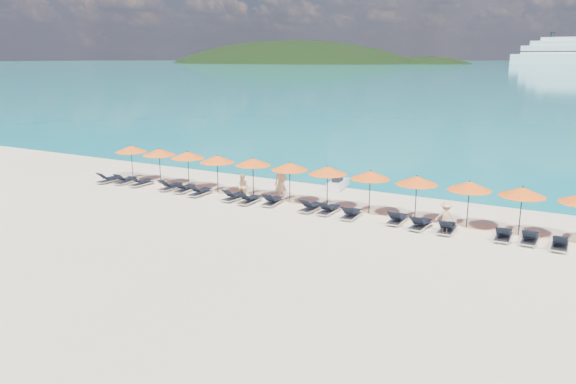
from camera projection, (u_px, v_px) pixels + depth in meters
The scene contains 36 objects.
ground at pixel (257, 230), 26.16m from camera, with size 1400.00×1400.00×0.00m, color beige.
headland_main at pixel (289, 98), 635.41m from camera, with size 374.00×242.00×126.50m.
headland_small at pixel (425, 99), 580.26m from camera, with size 162.00×126.00×85.50m.
jetski at pixel (338, 184), 34.26m from camera, with size 0.97×2.15×0.74m.
beachgoer_a at pixel (281, 184), 31.16m from camera, with size 0.70×0.46×1.92m, color tan.
beachgoer_b at pixel (243, 187), 31.62m from camera, with size 0.71×0.41×1.46m, color tan.
beachgoer_c at pixel (446, 217), 25.58m from camera, with size 0.97×0.45×1.50m, color tan.
umbrella_0 at pixel (131, 149), 36.53m from camera, with size 2.10×2.10×2.28m.
umbrella_1 at pixel (159, 152), 35.33m from camera, with size 2.10×2.10×2.28m.
umbrella_2 at pixel (188, 155), 34.30m from camera, with size 2.10×2.10×2.28m.
umbrella_3 at pixel (217, 159), 32.95m from camera, with size 2.10×2.10×2.28m.
umbrella_4 at pixel (253, 162), 32.07m from camera, with size 2.10×2.10×2.28m.
umbrella_5 at pixel (290, 166), 30.76m from camera, with size 2.10×2.10×2.28m.
umbrella_6 at pixel (328, 170), 29.67m from camera, with size 2.10×2.10×2.28m.
umbrella_7 at pixel (370, 175), 28.53m from camera, with size 2.10×2.10×2.28m.
umbrella_8 at pixel (417, 180), 27.31m from camera, with size 2.10×2.10×2.28m.
umbrella_9 at pixel (470, 186), 26.13m from camera, with size 2.10×2.10×2.28m.
umbrella_10 at pixel (523, 192), 24.99m from camera, with size 2.10×2.10×2.28m.
lounger_0 at pixel (109, 179), 35.92m from camera, with size 0.72×1.73×0.66m.
lounger_1 at pixel (125, 180), 35.59m from camera, with size 0.75×1.74×0.66m.
lounger_2 at pixel (141, 182), 35.01m from camera, with size 0.68×1.72×0.66m.
lounger_3 at pixel (170, 186), 33.94m from camera, with size 0.68×1.72×0.66m.
lounger_4 at pixel (185, 188), 33.39m from camera, with size 0.78×1.75×0.66m.
lounger_5 at pixel (200, 192), 32.59m from camera, with size 0.64×1.71×0.66m.
lounger_6 at pixel (234, 196), 31.48m from camera, with size 0.75×1.74×0.66m.
lounger_7 at pixel (249, 199), 30.83m from camera, with size 0.63×1.70×0.66m.
lounger_8 at pixel (272, 201), 30.54m from camera, with size 0.77×1.75×0.66m.
lounger_9 at pixel (311, 207), 29.32m from camera, with size 0.77×1.75×0.66m.
lounger_10 at pixel (329, 209), 28.85m from camera, with size 0.68×1.72×0.66m.
lounger_11 at pixel (351, 214), 28.03m from camera, with size 0.68×1.72×0.66m.
lounger_12 at pixel (397, 219), 27.18m from camera, with size 0.64×1.71×0.66m.
lounger_13 at pixel (420, 224), 26.34m from camera, with size 0.77×1.75×0.66m.
lounger_14 at pixel (447, 228), 25.75m from camera, with size 0.69×1.72×0.66m.
lounger_15 at pixel (503, 235), 24.74m from camera, with size 0.68×1.72×0.66m.
lounger_16 at pixel (530, 238), 24.32m from camera, with size 0.64×1.71×0.66m.
lounger_17 at pixel (560, 243), 23.59m from camera, with size 0.63×1.70×0.66m.
Camera 1 is at (13.52, -21.08, 7.91)m, focal length 35.00 mm.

